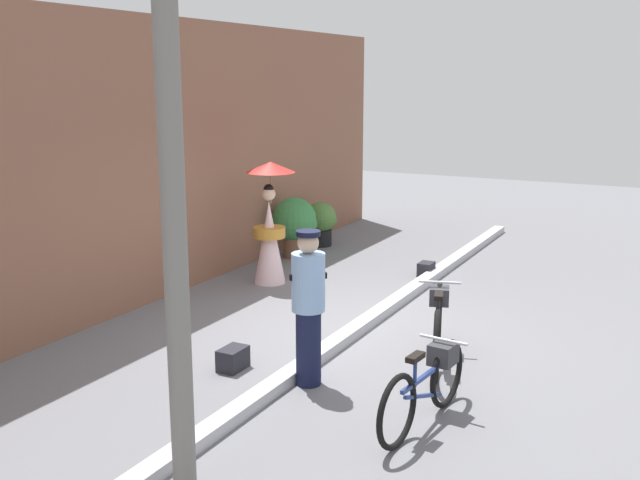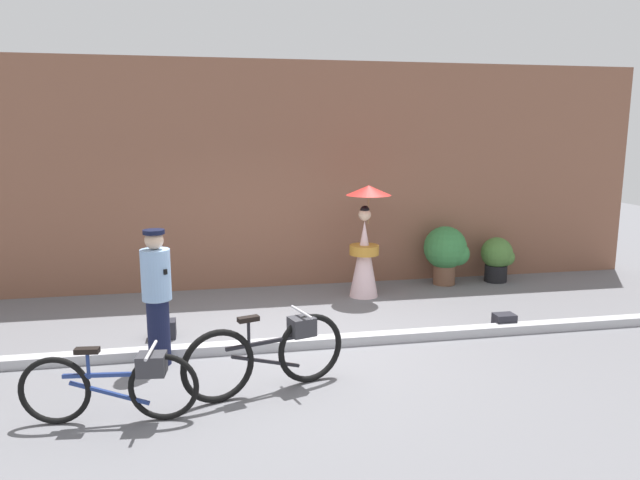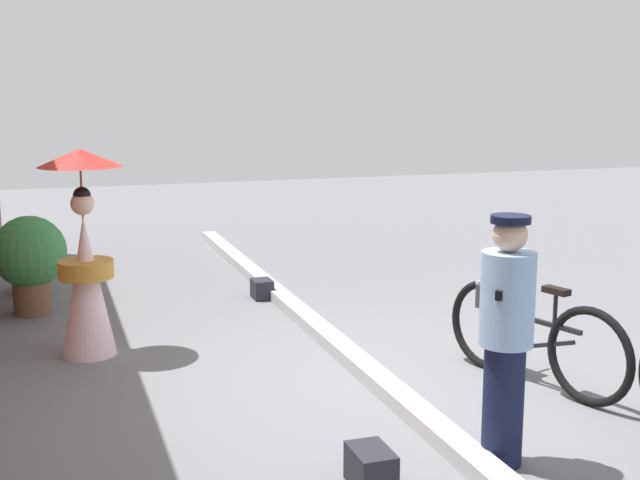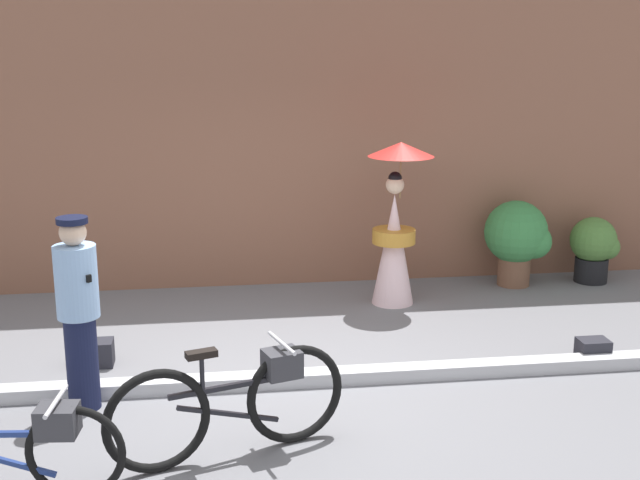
{
  "view_description": "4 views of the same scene",
  "coord_description": "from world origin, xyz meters",
  "px_view_note": "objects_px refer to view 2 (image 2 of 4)",
  "views": [
    {
      "loc": [
        -7.95,
        -3.65,
        3.1
      ],
      "look_at": [
        -0.05,
        0.47,
        1.15
      ],
      "focal_mm": 41.85,
      "sensor_mm": 36.0,
      "label": 1
    },
    {
      "loc": [
        -1.0,
        -6.99,
        2.7
      ],
      "look_at": [
        0.48,
        0.66,
        1.27
      ],
      "focal_mm": 32.7,
      "sensor_mm": 36.0,
      "label": 2
    },
    {
      "loc": [
        -5.98,
        2.49,
        2.38
      ],
      "look_at": [
        -0.29,
        0.57,
        1.28
      ],
      "focal_mm": 46.59,
      "sensor_mm": 36.0,
      "label": 3
    },
    {
      "loc": [
        -0.54,
        -6.74,
        2.99
      ],
      "look_at": [
        0.45,
        0.55,
        1.18
      ],
      "focal_mm": 46.33,
      "sensor_mm": 36.0,
      "label": 4
    }
  ],
  "objects_px": {
    "person_officer": "(157,294)",
    "backpack_on_pavement": "(163,329)",
    "bicycle_near_officer": "(117,383)",
    "potted_plant_by_door": "(447,251)",
    "bicycle_far_side": "(271,352)",
    "potted_plant_small": "(498,257)",
    "backpack_spare": "(504,321)",
    "person_with_parasol": "(365,243)"
  },
  "relations": [
    {
      "from": "person_with_parasol",
      "to": "bicycle_far_side",
      "type": "bearing_deg",
      "value": -120.08
    },
    {
      "from": "person_officer",
      "to": "backpack_on_pavement",
      "type": "bearing_deg",
      "value": 91.95
    },
    {
      "from": "backpack_spare",
      "to": "person_with_parasol",
      "type": "bearing_deg",
      "value": 126.27
    },
    {
      "from": "bicycle_near_officer",
      "to": "backpack_spare",
      "type": "height_order",
      "value": "bicycle_near_officer"
    },
    {
      "from": "person_with_parasol",
      "to": "potted_plant_small",
      "type": "distance_m",
      "value": 2.74
    },
    {
      "from": "potted_plant_small",
      "to": "backpack_spare",
      "type": "height_order",
      "value": "potted_plant_small"
    },
    {
      "from": "bicycle_near_officer",
      "to": "backpack_on_pavement",
      "type": "bearing_deg",
      "value": 83.82
    },
    {
      "from": "person_officer",
      "to": "backpack_on_pavement",
      "type": "relative_size",
      "value": 4.77
    },
    {
      "from": "bicycle_far_side",
      "to": "backpack_on_pavement",
      "type": "distance_m",
      "value": 2.27
    },
    {
      "from": "person_officer",
      "to": "potted_plant_small",
      "type": "distance_m",
      "value": 6.49
    },
    {
      "from": "backpack_on_pavement",
      "to": "backpack_spare",
      "type": "xyz_separation_m",
      "value": [
        4.65,
        -0.54,
        -0.01
      ]
    },
    {
      "from": "person_with_parasol",
      "to": "potted_plant_by_door",
      "type": "height_order",
      "value": "person_with_parasol"
    },
    {
      "from": "bicycle_near_officer",
      "to": "potted_plant_by_door",
      "type": "distance_m",
      "value": 6.61
    },
    {
      "from": "bicycle_near_officer",
      "to": "bicycle_far_side",
      "type": "relative_size",
      "value": 0.94
    },
    {
      "from": "potted_plant_small",
      "to": "backpack_on_pavement",
      "type": "bearing_deg",
      "value": -161.51
    },
    {
      "from": "bicycle_near_officer",
      "to": "bicycle_far_side",
      "type": "height_order",
      "value": "bicycle_far_side"
    },
    {
      "from": "backpack_spare",
      "to": "potted_plant_small",
      "type": "bearing_deg",
      "value": 64.59
    },
    {
      "from": "potted_plant_by_door",
      "to": "potted_plant_small",
      "type": "relative_size",
      "value": 1.28
    },
    {
      "from": "person_officer",
      "to": "potted_plant_by_door",
      "type": "relative_size",
      "value": 1.53
    },
    {
      "from": "bicycle_near_officer",
      "to": "person_officer",
      "type": "distance_m",
      "value": 1.48
    },
    {
      "from": "bicycle_far_side",
      "to": "potted_plant_by_door",
      "type": "height_order",
      "value": "potted_plant_by_door"
    },
    {
      "from": "bicycle_near_officer",
      "to": "person_with_parasol",
      "type": "height_order",
      "value": "person_with_parasol"
    },
    {
      "from": "person_officer",
      "to": "potted_plant_small",
      "type": "xyz_separation_m",
      "value": [
        5.81,
        2.86,
        -0.4
      ]
    },
    {
      "from": "person_with_parasol",
      "to": "backpack_spare",
      "type": "distance_m",
      "value": 2.61
    },
    {
      "from": "person_with_parasol",
      "to": "backpack_on_pavement",
      "type": "height_order",
      "value": "person_with_parasol"
    },
    {
      "from": "person_officer",
      "to": "potted_plant_small",
      "type": "relative_size",
      "value": 1.96
    },
    {
      "from": "backpack_on_pavement",
      "to": "potted_plant_by_door",
      "type": "bearing_deg",
      "value": 21.91
    },
    {
      "from": "bicycle_near_officer",
      "to": "potted_plant_by_door",
      "type": "relative_size",
      "value": 1.57
    },
    {
      "from": "bicycle_near_officer",
      "to": "potted_plant_small",
      "type": "xyz_separation_m",
      "value": [
        6.08,
        4.23,
        0.07
      ]
    },
    {
      "from": "potted_plant_small",
      "to": "person_with_parasol",
      "type": "bearing_deg",
      "value": -169.64
    },
    {
      "from": "person_with_parasol",
      "to": "backpack_spare",
      "type": "bearing_deg",
      "value": -53.73
    },
    {
      "from": "bicycle_far_side",
      "to": "backpack_spare",
      "type": "xyz_separation_m",
      "value": [
        3.41,
        1.34,
        -0.31
      ]
    },
    {
      "from": "bicycle_near_officer",
      "to": "potted_plant_by_door",
      "type": "height_order",
      "value": "potted_plant_by_door"
    },
    {
      "from": "potted_plant_by_door",
      "to": "potted_plant_small",
      "type": "height_order",
      "value": "potted_plant_by_door"
    },
    {
      "from": "potted_plant_by_door",
      "to": "backpack_on_pavement",
      "type": "bearing_deg",
      "value": -158.09
    },
    {
      "from": "bicycle_far_side",
      "to": "potted_plant_small",
      "type": "relative_size",
      "value": 2.14
    },
    {
      "from": "person_officer",
      "to": "potted_plant_small",
      "type": "height_order",
      "value": "person_officer"
    },
    {
      "from": "person_with_parasol",
      "to": "potted_plant_small",
      "type": "xyz_separation_m",
      "value": [
        2.66,
        0.49,
        -0.45
      ]
    },
    {
      "from": "bicycle_far_side",
      "to": "person_officer",
      "type": "bearing_deg",
      "value": 141.37
    },
    {
      "from": "bicycle_far_side",
      "to": "backpack_spare",
      "type": "distance_m",
      "value": 3.68
    },
    {
      "from": "potted_plant_by_door",
      "to": "backpack_spare",
      "type": "xyz_separation_m",
      "value": [
        -0.18,
        -2.48,
        -0.5
      ]
    },
    {
      "from": "bicycle_far_side",
      "to": "person_officer",
      "type": "height_order",
      "value": "person_officer"
    }
  ]
}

